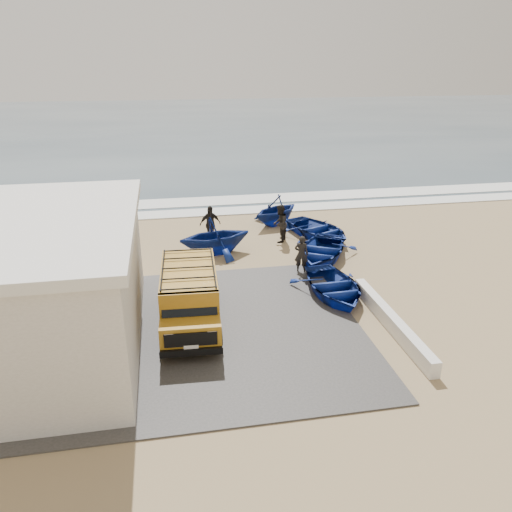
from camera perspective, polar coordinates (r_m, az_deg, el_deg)
ground at (r=19.26m, az=-2.38°, el=-5.23°), size 160.00×160.00×0.00m
slab at (r=17.35m, az=-8.04°, el=-8.61°), size 12.00×10.00×0.05m
ocean at (r=73.56m, az=-8.91°, el=14.69°), size 180.00×88.00×0.01m
surf_line at (r=30.37m, az=-5.67°, el=5.00°), size 180.00×1.60×0.06m
surf_wash at (r=32.77m, az=-6.07°, el=6.21°), size 180.00×2.20×0.04m
building at (r=17.17m, az=-27.09°, el=-3.28°), size 8.40×9.40×4.30m
parapet at (r=17.93m, az=15.21°, el=-7.23°), size 0.35×6.00×0.55m
van at (r=17.37m, az=-7.61°, el=-4.46°), size 2.16×4.94×2.08m
boat_near_left at (r=19.75m, az=8.84°, el=-3.44°), size 3.00×4.08×0.82m
boat_near_right at (r=23.25m, az=7.42°, el=0.66°), size 4.70×5.15×0.87m
boat_mid_left at (r=23.62m, az=-4.70°, el=2.32°), size 4.01×3.66×1.80m
boat_mid_right at (r=26.07m, az=7.13°, el=3.01°), size 4.36×4.98×0.86m
boat_far_left at (r=27.89m, az=2.31°, el=5.29°), size 4.17×4.07×1.67m
fisherman_front at (r=21.61m, az=5.21°, el=0.21°), size 0.70×0.57×1.66m
fisherman_middle at (r=25.15m, az=2.75°, el=3.73°), size 1.08×1.17×1.92m
fisherman_back at (r=25.24m, az=-5.27°, el=3.66°), size 1.16×0.69×1.86m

